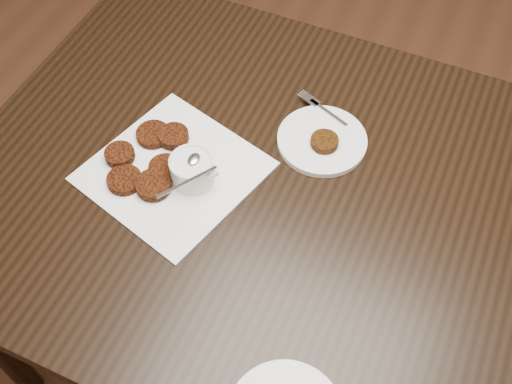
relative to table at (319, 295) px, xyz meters
The scene contains 6 objects.
floor 0.38m from the table, 148.48° to the right, with size 4.00×4.00×0.00m, color #58301E.
table is the anchor object (origin of this frame).
napkin 0.50m from the table, behind, with size 0.31×0.31×0.00m, color white.
sauce_ramekin 0.53m from the table, behind, with size 0.11×0.11×0.12m, color silver, non-canonical shape.
patty_cluster 0.55m from the table, behind, with size 0.23×0.23×0.02m, color #561E0B, non-canonical shape.
plate_with_patty 0.42m from the table, 119.22° to the left, with size 0.19×0.19×0.03m, color white, non-canonical shape.
Camera 1 is at (0.19, -0.63, 1.75)m, focal length 43.62 mm.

